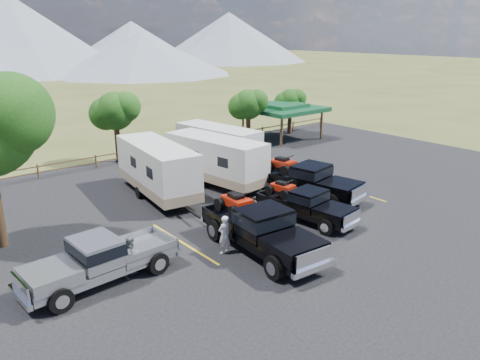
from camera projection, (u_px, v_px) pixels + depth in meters
ground at (335, 237)px, 22.29m from camera, size 320.00×320.00×0.00m
asphalt_lot at (290, 218)px, 24.49m from camera, size 44.00×34.00×0.04m
stall_lines at (277, 212)px, 25.22m from camera, size 12.12×5.50×0.01m
tree_ne_a at (248, 105)px, 39.17m from camera, size 3.11×2.92×4.76m
tree_ne_b at (290, 101)px, 43.65m from camera, size 2.77×2.59×4.27m
tree_north at (115, 111)px, 33.88m from camera, size 3.46×3.24×5.25m
rail_fence at (169, 147)px, 36.92m from camera, size 36.12×0.12×1.00m
pavilion at (282, 108)px, 41.81m from camera, size 6.20×6.20×3.22m
rig_left at (260, 228)px, 20.54m from camera, size 2.86×7.02×2.29m
rig_center at (305, 204)px, 24.02m from camera, size 2.49×5.72×1.85m
rig_right at (307, 179)px, 27.30m from camera, size 3.24×6.94×2.23m
trailer_left at (157, 169)px, 27.25m from camera, size 3.28×9.10×3.14m
trailer_center at (216, 161)px, 29.27m from camera, size 3.20×8.85×3.06m
trailer_right at (218, 146)px, 33.24m from camera, size 3.00×8.45×2.92m
pickup_silver at (101, 259)px, 18.01m from camera, size 6.32×2.48×1.86m
person_a at (224, 235)px, 20.39m from camera, size 0.66×0.45×1.75m
person_b at (132, 256)px, 18.45m from camera, size 1.06×0.99×1.73m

